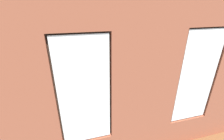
% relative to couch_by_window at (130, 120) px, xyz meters
% --- Properties ---
extents(ground_plane, '(7.01, 6.45, 0.10)m').
position_rel_couch_by_window_xyz_m(ground_plane, '(0.02, -2.19, -0.38)').
color(ground_plane, brown).
extents(brick_wall_with_windows, '(6.41, 0.30, 3.38)m').
position_rel_couch_by_window_xyz_m(brick_wall_with_windows, '(0.02, 0.65, 1.34)').
color(brick_wall_with_windows, '#9E5138').
rests_on(brick_wall_with_windows, ground_plane).
extents(white_wall_right, '(0.10, 5.45, 3.38)m').
position_rel_couch_by_window_xyz_m(white_wall_right, '(3.18, -1.99, 1.36)').
color(white_wall_right, silver).
rests_on(white_wall_right, ground_plane).
extents(couch_by_window, '(2.02, 0.87, 0.80)m').
position_rel_couch_by_window_xyz_m(couch_by_window, '(0.00, 0.00, 0.00)').
color(couch_by_window, black).
rests_on(couch_by_window, ground_plane).
extents(couch_left, '(0.91, 2.06, 0.80)m').
position_rel_couch_by_window_xyz_m(couch_left, '(-2.48, -2.06, -0.00)').
color(couch_left, black).
rests_on(couch_left, ground_plane).
extents(coffee_table, '(1.20, 0.86, 0.43)m').
position_rel_couch_by_window_xyz_m(coffee_table, '(-0.02, -2.24, 0.05)').
color(coffee_table, tan).
rests_on(coffee_table, ground_plane).
extents(cup_ceramic, '(0.07, 0.07, 0.09)m').
position_rel_couch_by_window_xyz_m(cup_ceramic, '(0.13, -2.35, 0.15)').
color(cup_ceramic, '#4C4C51').
rests_on(cup_ceramic, coffee_table).
extents(candle_jar, '(0.08, 0.08, 0.11)m').
position_rel_couch_by_window_xyz_m(candle_jar, '(0.34, -2.11, 0.16)').
color(candle_jar, '#B7333D').
rests_on(candle_jar, coffee_table).
extents(remote_gray, '(0.18, 0.08, 0.02)m').
position_rel_couch_by_window_xyz_m(remote_gray, '(-0.36, -2.39, 0.11)').
color(remote_gray, '#59595B').
rests_on(remote_gray, coffee_table).
extents(remote_black, '(0.09, 0.18, 0.02)m').
position_rel_couch_by_window_xyz_m(remote_black, '(-0.02, -2.24, 0.11)').
color(remote_black, black).
rests_on(remote_black, coffee_table).
extents(media_console, '(0.98, 0.42, 0.57)m').
position_rel_couch_by_window_xyz_m(media_console, '(2.88, -1.71, -0.04)').
color(media_console, black).
rests_on(media_console, ground_plane).
extents(tv_flatscreen, '(1.20, 0.20, 0.83)m').
position_rel_couch_by_window_xyz_m(tv_flatscreen, '(2.88, -1.71, 0.66)').
color(tv_flatscreen, black).
rests_on(tv_flatscreen, media_console).
extents(papasan_chair, '(1.18, 1.18, 0.72)m').
position_rel_couch_by_window_xyz_m(papasan_chair, '(0.28, -4.09, 0.13)').
color(papasan_chair, olive).
rests_on(papasan_chair, ground_plane).
extents(potted_plant_mid_room_small, '(0.22, 0.22, 0.35)m').
position_rel_couch_by_window_xyz_m(potted_plant_mid_room_small, '(-1.17, -2.66, -0.11)').
color(potted_plant_mid_room_small, gray).
rests_on(potted_plant_mid_room_small, ground_plane).
extents(potted_plant_between_couches, '(0.94, 0.99, 1.21)m').
position_rel_couch_by_window_xyz_m(potted_plant_between_couches, '(-1.47, -0.06, 0.29)').
color(potted_plant_between_couches, '#9E5638').
rests_on(potted_plant_between_couches, ground_plane).
extents(potted_plant_corner_far_left, '(0.94, 1.09, 1.18)m').
position_rel_couch_by_window_xyz_m(potted_plant_corner_far_left, '(-2.62, 0.11, 0.33)').
color(potted_plant_corner_far_left, brown).
rests_on(potted_plant_corner_far_left, ground_plane).
extents(potted_plant_near_tv, '(0.96, 0.83, 1.24)m').
position_rel_couch_by_window_xyz_m(potted_plant_near_tv, '(2.33, -0.75, 0.39)').
color(potted_plant_near_tv, '#9E5638').
rests_on(potted_plant_near_tv, ground_plane).
extents(potted_plant_foreground_right, '(0.75, 0.96, 1.14)m').
position_rel_couch_by_window_xyz_m(potted_plant_foreground_right, '(2.58, -4.37, 0.25)').
color(potted_plant_foreground_right, '#47423D').
rests_on(potted_plant_foreground_right, ground_plane).
extents(potted_plant_corner_near_left, '(0.96, 0.81, 1.39)m').
position_rel_couch_by_window_xyz_m(potted_plant_corner_near_left, '(-2.63, -4.42, 0.38)').
color(potted_plant_corner_near_left, '#9E5638').
rests_on(potted_plant_corner_near_left, ground_plane).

